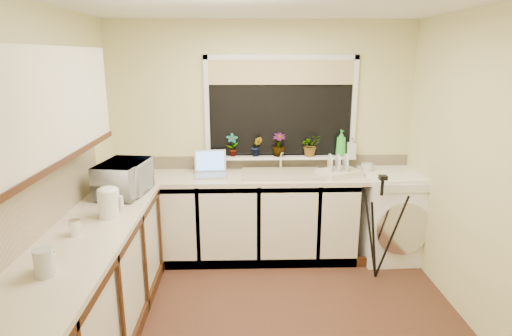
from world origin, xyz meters
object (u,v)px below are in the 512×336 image
at_px(tripod, 379,228).
at_px(glass_jug, 44,263).
at_px(steel_jar, 75,228).
at_px(plant_d, 311,145).
at_px(laptop, 211,169).
at_px(plant_b, 257,146).
at_px(washing_machine, 392,215).
at_px(soap_bottle_clear, 351,146).
at_px(plant_c, 279,145).
at_px(cup_back, 367,168).
at_px(cup_left, 47,261).
at_px(kettle, 109,204).
at_px(plant_a, 232,145).
at_px(soap_bottle_green, 341,143).
at_px(dish_rack, 339,173).
at_px(microwave, 124,178).

bearing_deg(tripod, glass_jug, -140.31).
relative_size(steel_jar, plant_d, 0.47).
xyz_separation_m(laptop, plant_b, (0.48, 0.18, 0.19)).
bearing_deg(washing_machine, soap_bottle_clear, 145.92).
xyz_separation_m(laptop, plant_c, (0.72, 0.17, 0.21)).
bearing_deg(plant_c, cup_back, -9.15).
bearing_deg(glass_jug, soap_bottle_clear, 44.82).
distance_m(tripod, cup_left, 2.86).
distance_m(laptop, plant_b, 0.55).
bearing_deg(kettle, laptop, 59.88).
height_order(tripod, soap_bottle_clear, soap_bottle_clear).
height_order(washing_machine, plant_a, plant_a).
bearing_deg(steel_jar, cup_back, 32.12).
height_order(laptop, cup_left, laptop).
bearing_deg(soap_bottle_green, dish_rack, -103.82).
bearing_deg(soap_bottle_clear, tripod, -80.34).
xyz_separation_m(plant_c, cup_left, (-1.51, -2.17, -0.22)).
xyz_separation_m(washing_machine, soap_bottle_clear, (-0.41, 0.26, 0.69)).
distance_m(laptop, soap_bottle_green, 1.41).
bearing_deg(dish_rack, laptop, 151.52).
xyz_separation_m(dish_rack, cup_back, (0.31, 0.11, 0.02)).
distance_m(microwave, soap_bottle_clear, 2.36).
xyz_separation_m(washing_machine, laptop, (-1.91, 0.08, 0.50)).
xyz_separation_m(plant_a, cup_back, (1.41, -0.16, -0.22)).
xyz_separation_m(plant_d, cup_left, (-1.85, -2.17, -0.21)).
bearing_deg(microwave, soap_bottle_clear, -61.20).
bearing_deg(plant_c, plant_d, -0.48).
height_order(tripod, plant_b, plant_b).
relative_size(steel_jar, microwave, 0.21).
relative_size(plant_d, soap_bottle_clear, 1.14).
xyz_separation_m(washing_machine, plant_c, (-1.19, 0.24, 0.71)).
relative_size(steel_jar, soap_bottle_green, 0.39).
distance_m(glass_jug, microwave, 1.45).
relative_size(dish_rack, soap_bottle_clear, 1.96).
xyz_separation_m(plant_a, soap_bottle_clear, (1.27, -0.00, -0.02)).
xyz_separation_m(plant_d, soap_bottle_green, (0.33, 0.00, 0.02)).
bearing_deg(microwave, dish_rack, -66.33).
bearing_deg(soap_bottle_green, microwave, -159.13).
distance_m(soap_bottle_clear, cup_left, 3.17).
bearing_deg(steel_jar, tripod, 21.84).
xyz_separation_m(glass_jug, microwave, (0.06, 1.45, 0.07)).
xyz_separation_m(plant_c, soap_bottle_clear, (0.78, 0.01, -0.02)).
distance_m(glass_jug, plant_a, 2.47).
xyz_separation_m(laptop, cup_back, (1.63, 0.02, -0.01)).
relative_size(microwave, soap_bottle_green, 1.90).
height_order(tripod, cup_back, tripod).
relative_size(plant_a, plant_b, 1.15).
distance_m(plant_b, plant_d, 0.57).
relative_size(glass_jug, cup_back, 1.24).
bearing_deg(soap_bottle_clear, glass_jug, -135.18).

